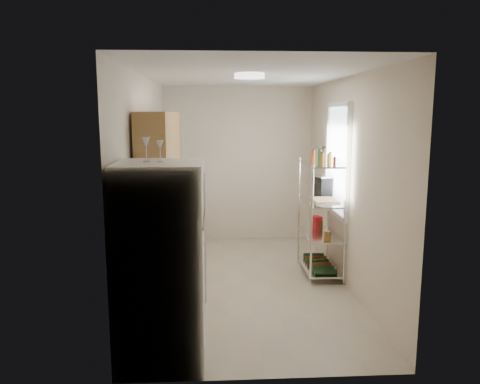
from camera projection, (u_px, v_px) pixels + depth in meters
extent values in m
cube|color=#ACA08B|center=(247.00, 284.00, 6.00)|extent=(2.50, 4.40, 0.01)
cube|color=silver|center=(247.00, 75.00, 5.57)|extent=(2.50, 4.40, 0.01)
cube|color=beige|center=(238.00, 164.00, 7.96)|extent=(2.50, 0.01, 2.60)
cube|color=beige|center=(268.00, 225.00, 3.61)|extent=(2.50, 0.01, 2.60)
cube|color=beige|center=(145.00, 184.00, 5.71)|extent=(0.01, 4.40, 2.60)
cube|color=beige|center=(347.00, 182.00, 5.86)|extent=(0.01, 4.40, 2.60)
cube|color=#A38045|center=(177.00, 243.00, 6.31)|extent=(0.60, 3.48, 0.86)
cube|color=gray|center=(177.00, 210.00, 6.24)|extent=(0.63, 3.51, 0.04)
cube|color=#B7BABC|center=(166.00, 232.00, 5.11)|extent=(0.52, 0.44, 0.04)
cube|color=#B7BABC|center=(200.00, 218.00, 7.66)|extent=(0.01, 0.55, 0.72)
cube|color=#A38045|center=(161.00, 142.00, 5.74)|extent=(0.33, 2.20, 0.72)
cube|color=#B7BABC|center=(172.00, 168.00, 6.60)|extent=(0.50, 0.60, 0.12)
cube|color=white|center=(338.00, 160.00, 6.16)|extent=(0.06, 1.00, 1.46)
cube|color=silver|center=(319.00, 267.00, 6.34)|extent=(0.45, 0.90, 0.02)
cube|color=silver|center=(320.00, 235.00, 6.26)|extent=(0.45, 0.90, 0.02)
cube|color=silver|center=(321.00, 202.00, 6.19)|extent=(0.45, 0.90, 0.02)
cube|color=silver|center=(322.00, 164.00, 6.11)|extent=(0.45, 0.90, 0.02)
cylinder|color=silver|center=(312.00, 226.00, 5.78)|extent=(0.02, 0.02, 1.55)
cylinder|color=silver|center=(299.00, 212.00, 6.64)|extent=(0.02, 0.02, 1.55)
cylinder|color=silver|center=(346.00, 226.00, 5.81)|extent=(0.02, 0.02, 1.55)
cylinder|color=silver|center=(328.00, 211.00, 6.67)|extent=(0.02, 0.02, 1.55)
cylinder|color=white|center=(249.00, 76.00, 5.28)|extent=(0.34, 0.34, 0.05)
cube|color=white|center=(162.00, 264.00, 4.02)|extent=(0.72, 0.72, 1.75)
cylinder|color=silver|center=(175.00, 198.00, 6.37)|extent=(0.27, 0.27, 0.22)
cylinder|color=black|center=(178.00, 201.00, 6.67)|extent=(0.27, 0.27, 0.05)
cylinder|color=black|center=(182.00, 198.00, 6.91)|extent=(0.33, 0.33, 0.05)
cube|color=tan|center=(324.00, 200.00, 6.16)|extent=(0.33, 0.41, 0.03)
cube|color=black|center=(323.00, 186.00, 6.49)|extent=(0.21, 0.28, 0.29)
cube|color=red|center=(317.00, 222.00, 6.57)|extent=(0.14, 0.17, 0.17)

